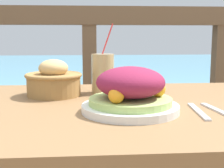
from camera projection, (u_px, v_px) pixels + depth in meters
The scene contains 8 objects.
patio_table at pixel (92, 139), 0.93m from camera, with size 1.23×0.78×0.78m.
railing_fence at pixel (90, 78), 1.59m from camera, with size 2.80×0.08×1.12m.
sea_backdrop at pixel (89, 87), 4.13m from camera, with size 12.00×4.00×0.59m.
salad_plate at pixel (130, 93), 0.83m from camera, with size 0.26×0.26×0.12m.
drink_glass at pixel (103, 73), 1.10m from camera, with size 0.08×0.08×0.24m.
bread_basket at pixel (54, 81), 1.05m from camera, with size 0.19×0.19×0.12m.
fork at pixel (198, 111), 0.83m from camera, with size 0.03×0.18×0.00m.
knife at pixel (219, 111), 0.83m from camera, with size 0.03×0.18×0.00m.
Camera 1 is at (-0.01, -0.90, 0.98)m, focal length 50.00 mm.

